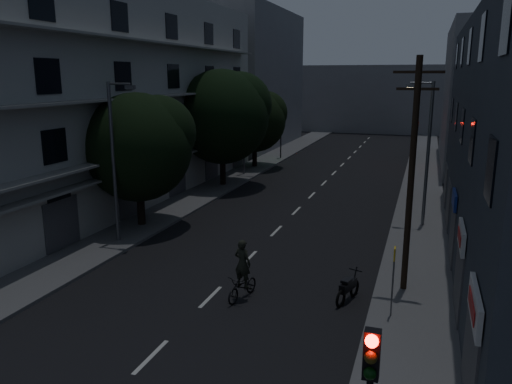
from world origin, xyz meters
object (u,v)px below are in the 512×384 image
Objects in this scene: bus_stop_sign at (394,269)px; cyclist at (243,279)px; motorcycle at (348,289)px; utility_pole at (412,172)px.

bus_stop_sign is 1.05× the size of cyclist.
cyclist is (-3.87, -1.13, 0.33)m from motorcycle.
utility_pole is 3.56× the size of bus_stop_sign.
cyclist reaches higher than motorcycle.
utility_pole is at bearing 55.19° from motorcycle.
bus_stop_sign reaches higher than cyclist.
utility_pole is 3.76× the size of cyclist.
motorcycle is (-1.98, -1.55, -4.39)m from utility_pole.
bus_stop_sign is 5.65m from cyclist.
motorcycle is 4.05m from cyclist.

